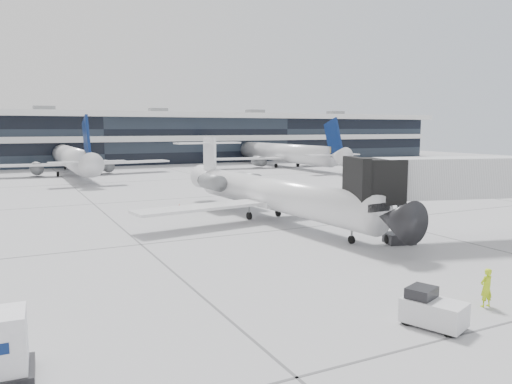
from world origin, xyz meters
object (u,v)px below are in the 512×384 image
regional_jet (271,193)px  ramp_worker (486,288)px  jet_bridge (492,178)px  baggage_tug (432,310)px

regional_jet → ramp_worker: regional_jet is taller
jet_bridge → baggage_tug: jet_bridge is taller
regional_jet → baggage_tug: regional_jet is taller
regional_jet → ramp_worker: (-1.43, -22.39, -1.47)m
regional_jet → jet_bridge: size_ratio=1.62×
regional_jet → baggage_tug: (-5.15, -22.91, -1.67)m
ramp_worker → baggage_tug: bearing=11.1°
ramp_worker → baggage_tug: 3.76m
jet_bridge → ramp_worker: 15.09m
jet_bridge → baggage_tug: size_ratio=6.88×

